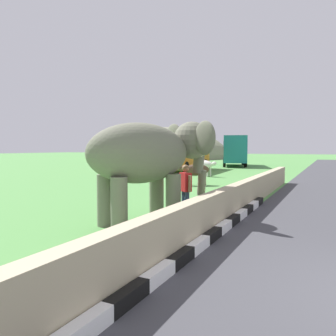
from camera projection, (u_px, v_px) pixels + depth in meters
striped_curb at (170, 266)px, 5.78m from camera, size 16.20×0.20×0.24m
barrier_parapet at (202, 218)px, 7.99m from camera, size 28.00×0.36×1.00m
elephant at (150, 155)px, 9.47m from camera, size 3.95×3.44×3.00m
person_handler at (185, 188)px, 10.41m from camera, size 0.47×0.57×1.66m
bus_orange at (184, 149)px, 31.17m from camera, size 9.01×3.10×3.50m
bus_teal at (234, 148)px, 39.20m from camera, size 8.40×4.71×3.50m
cow_near at (196, 170)px, 19.18m from camera, size 1.56×1.70×1.23m
cow_mid at (205, 165)px, 25.04m from camera, size 1.07×1.92×1.23m
hill_east at (161, 158)px, 68.20m from camera, size 33.81×27.05×12.66m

